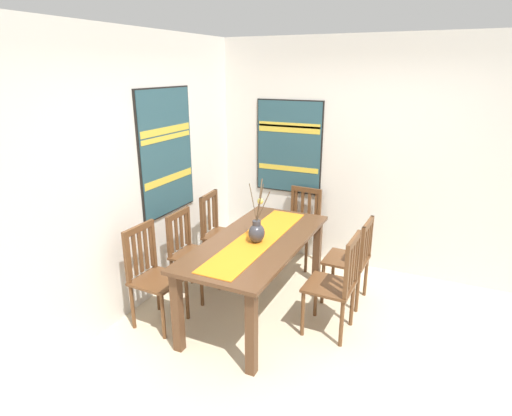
# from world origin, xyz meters

# --- Properties ---
(ground_plane) EXTENTS (6.40, 6.40, 0.03)m
(ground_plane) POSITION_xyz_m (0.00, 0.00, -0.01)
(ground_plane) COLOR beige
(wall_back) EXTENTS (6.40, 0.12, 2.70)m
(wall_back) POSITION_xyz_m (0.00, 1.86, 1.35)
(wall_back) COLOR silver
(wall_back) RESTS_ON ground_plane
(wall_side) EXTENTS (0.12, 6.40, 2.70)m
(wall_side) POSITION_xyz_m (1.86, 0.00, 1.35)
(wall_side) COLOR silver
(wall_side) RESTS_ON ground_plane
(dining_table) EXTENTS (1.86, 0.86, 0.78)m
(dining_table) POSITION_xyz_m (0.31, 0.65, 0.66)
(dining_table) COLOR #51331E
(dining_table) RESTS_ON ground_plane
(table_runner) EXTENTS (1.72, 0.36, 0.01)m
(table_runner) POSITION_xyz_m (0.31, 0.65, 0.78)
(table_runner) COLOR orange
(table_runner) RESTS_ON dining_table
(centerpiece_vase) EXTENTS (0.25, 0.20, 0.59)m
(centerpiece_vase) POSITION_xyz_m (0.24, 0.63, 0.89)
(centerpiece_vase) COLOR #333338
(centerpiece_vase) RESTS_ON dining_table
(chair_0) EXTENTS (0.43, 0.43, 0.97)m
(chair_0) POSITION_xyz_m (-0.29, 1.46, 0.51)
(chair_0) COLOR brown
(chair_0) RESTS_ON ground_plane
(chair_1) EXTENTS (0.45, 0.45, 0.94)m
(chair_1) POSITION_xyz_m (1.58, 0.65, 0.50)
(chair_1) COLOR brown
(chair_1) RESTS_ON ground_plane
(chair_2) EXTENTS (0.45, 0.45, 0.96)m
(chair_2) POSITION_xyz_m (0.94, 1.44, 0.49)
(chair_2) COLOR brown
(chair_2) RESTS_ON ground_plane
(chair_3) EXTENTS (0.43, 0.43, 0.91)m
(chair_3) POSITION_xyz_m (0.90, -0.14, 0.49)
(chair_3) COLOR brown
(chair_3) RESTS_ON ground_plane
(chair_4) EXTENTS (0.42, 0.42, 0.92)m
(chair_4) POSITION_xyz_m (0.33, 1.45, 0.49)
(chair_4) COLOR brown
(chair_4) RESTS_ON ground_plane
(chair_5) EXTENTS (0.43, 0.43, 0.97)m
(chair_5) POSITION_xyz_m (0.28, -0.14, 0.51)
(chair_5) COLOR brown
(chair_5) RESTS_ON ground_plane
(painting_on_back_wall) EXTENTS (0.88, 0.05, 1.33)m
(painting_on_back_wall) POSITION_xyz_m (0.48, 1.79, 1.50)
(painting_on_back_wall) COLOR black
(painting_on_side_wall) EXTENTS (0.05, 0.85, 1.14)m
(painting_on_side_wall) POSITION_xyz_m (1.79, 0.91, 1.41)
(painting_on_side_wall) COLOR black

